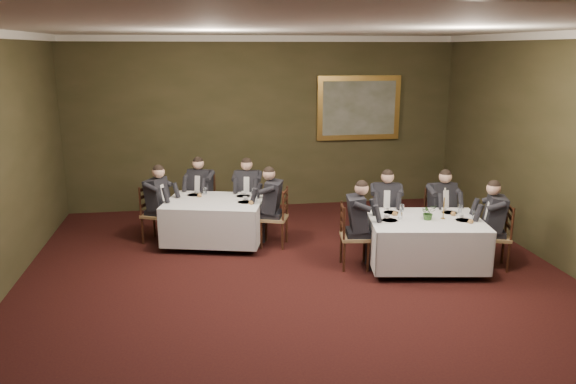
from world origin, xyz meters
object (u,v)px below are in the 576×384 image
object	(u,v)px
diner_main_backleft	(385,218)
diner_main_endleft	(355,235)
table_main	(425,239)
diner_sec_backright	(248,203)
chair_main_backright	(439,231)
centerpiece	(428,211)
chair_sec_backleft	(202,213)
painting	(359,108)
chair_main_endleft	(354,249)
table_second	(215,218)
diner_sec_endright	(274,216)
diner_sec_backleft	(201,201)
chair_sec_backright	(248,214)
diner_main_endright	(495,235)
diner_main_backright	(440,218)
candlestick	(444,207)
chair_main_endright	(494,249)
chair_sec_endright	(275,229)
chair_main_backleft	(385,231)
chair_sec_endleft	(157,226)
diner_sec_endleft	(157,213)

from	to	relation	value
diner_main_backleft	diner_main_endleft	xyz separation A→B (m)	(-0.73, -0.75, 0.00)
table_main	diner_sec_backright	xyz separation A→B (m)	(-2.48, 2.26, 0.06)
chair_main_backright	centerpiece	xyz separation A→B (m)	(-0.56, -0.81, 0.60)
chair_sec_backleft	painting	xyz separation A→B (m)	(3.32, 1.29, 1.76)
centerpiece	painting	distance (m)	3.97
diner_main_backleft	chair_main_endleft	bearing A→B (deg)	59.88
table_second	chair_main_backright	xyz separation A→B (m)	(3.69, -0.79, -0.17)
chair_main_endleft	diner_sec_endright	distance (m)	1.59
diner_sec_backleft	chair_sec_backright	world-z (taller)	diner_sec_backleft
diner_sec_backleft	chair_sec_backright	bearing A→B (deg)	-168.95
diner_main_endright	diner_sec_backright	world-z (taller)	same
diner_main_backright	centerpiece	bearing A→B (deg)	49.93
centerpiece	candlestick	size ratio (longest dim) A/B	0.50
diner_main_backright	diner_main_endleft	size ratio (longest dim) A/B	1.00
diner_sec_backleft	chair_main_endright	bearing A→B (deg)	173.55
chair_main_endright	painting	xyz separation A→B (m)	(-1.06, 3.95, 1.76)
chair_sec_endright	diner_sec_endright	xyz separation A→B (m)	(-0.01, 0.00, 0.23)
chair_main_backright	diner_sec_backright	xyz separation A→B (m)	(-3.06, 1.48, 0.23)
chair_main_backleft	chair_main_endright	distance (m)	1.76
candlestick	chair_main_endright	bearing A→B (deg)	-11.42
centerpiece	chair_main_backright	bearing A→B (deg)	55.27
chair_sec_endright	painting	xyz separation A→B (m)	(2.11, 2.46, 1.76)
chair_sec_endright	chair_sec_endleft	size ratio (longest dim) A/B	1.00
chair_main_endleft	painting	xyz separation A→B (m)	(1.06, 3.61, 1.76)
diner_sec_backright	diner_main_endleft	bearing A→B (deg)	136.97
chair_sec_endleft	centerpiece	bearing A→B (deg)	92.82
chair_sec_backright	chair_sec_endleft	xyz separation A→B (m)	(-1.62, -0.44, 0.00)
chair_sec_backright	centerpiece	distance (m)	3.45
diner_main_endleft	chair_sec_endleft	world-z (taller)	diner_main_endleft
chair_sec_backright	candlestick	bearing A→B (deg)	152.84
centerpiece	candlestick	bearing A→B (deg)	1.55
diner_main_backright	chair_main_endright	world-z (taller)	diner_main_backright
table_main	diner_main_backright	bearing A→B (deg)	53.07
table_second	chair_main_backright	world-z (taller)	chair_main_backright
diner_sec_backleft	diner_sec_backright	world-z (taller)	same
diner_sec_endright	chair_sec_backright	bearing A→B (deg)	39.71
diner_main_endright	chair_sec_endright	size ratio (longest dim) A/B	1.35
diner_sec_endleft	diner_main_endleft	bearing A→B (deg)	88.33
chair_main_backright	diner_sec_backleft	bearing A→B (deg)	-28.36
diner_main_endleft	diner_sec_backleft	bearing A→B (deg)	-127.89
diner_main_endleft	table_second	bearing A→B (deg)	-116.83
painting	diner_sec_endleft	bearing A→B (deg)	-154.54
chair_main_endleft	chair_main_endright	xyz separation A→B (m)	(2.12, -0.34, 0.00)
chair_main_endright	diner_main_endright	distance (m)	0.23
chair_sec_endleft	chair_main_endleft	bearing A→B (deg)	88.27
chair_sec_endright	chair_main_backright	bearing A→B (deg)	-81.89
chair_sec_backleft	diner_sec_backright	size ratio (longest dim) A/B	0.74
chair_sec_backright	chair_main_backright	bearing A→B (deg)	166.68
chair_main_backright	diner_sec_endleft	distance (m)	4.79
diner_main_endright	chair_main_endright	bearing A→B (deg)	-90.00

